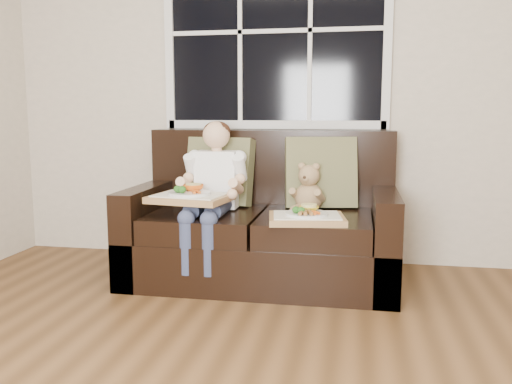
% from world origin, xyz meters
% --- Properties ---
extents(window_back, '(1.62, 0.04, 1.37)m').
position_xyz_m(window_back, '(-0.27, 2.48, 1.65)').
color(window_back, black).
rests_on(window_back, room_walls).
extents(loveseat, '(1.70, 0.92, 0.96)m').
position_xyz_m(loveseat, '(-0.27, 2.02, 0.31)').
color(loveseat, black).
rests_on(loveseat, ground).
extents(pillow_left, '(0.49, 0.28, 0.47)m').
position_xyz_m(pillow_left, '(-0.60, 2.17, 0.68)').
color(pillow_left, olive).
rests_on(pillow_left, loveseat).
extents(pillow_right, '(0.50, 0.30, 0.48)m').
position_xyz_m(pillow_right, '(0.09, 2.17, 0.68)').
color(pillow_right, olive).
rests_on(pillow_right, loveseat).
extents(child, '(0.39, 0.60, 0.89)m').
position_xyz_m(child, '(-0.57, 1.90, 0.65)').
color(child, white).
rests_on(child, loveseat).
extents(teddy_bear, '(0.22, 0.26, 0.33)m').
position_xyz_m(teddy_bear, '(0.03, 2.04, 0.58)').
color(teddy_bear, tan).
rests_on(teddy_bear, loveseat).
extents(tray_left, '(0.51, 0.42, 0.10)m').
position_xyz_m(tray_left, '(-0.67, 1.70, 0.58)').
color(tray_left, '#AA784C').
rests_on(tray_left, child).
extents(tray_right, '(0.48, 0.40, 0.10)m').
position_xyz_m(tray_right, '(0.05, 1.67, 0.48)').
color(tray_right, '#AA784C').
rests_on(tray_right, loveseat).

